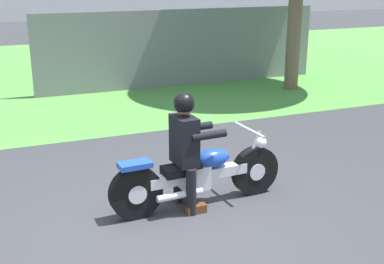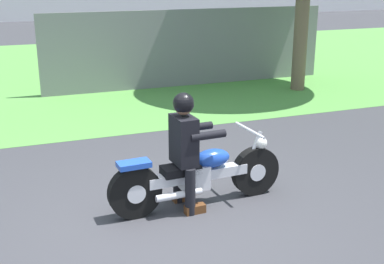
{
  "view_description": "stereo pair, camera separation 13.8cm",
  "coord_description": "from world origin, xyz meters",
  "views": [
    {
      "loc": [
        -1.57,
        -4.55,
        2.66
      ],
      "look_at": [
        0.58,
        0.69,
        0.85
      ],
      "focal_mm": 47.4,
      "sensor_mm": 36.0,
      "label": 1
    },
    {
      "loc": [
        -1.44,
        -4.6,
        2.66
      ],
      "look_at": [
        0.58,
        0.69,
        0.85
      ],
      "focal_mm": 47.4,
      "sensor_mm": 36.0,
      "label": 2
    }
  ],
  "objects": [
    {
      "name": "ground",
      "position": [
        0.0,
        0.0,
        0.0
      ],
      "size": [
        120.0,
        120.0,
        0.0
      ],
      "primitive_type": "plane",
      "color": "#38383D"
    },
    {
      "name": "grass_verge",
      "position": [
        0.0,
        9.42,
        0.0
      ],
      "size": [
        60.0,
        12.0,
        0.01
      ],
      "primitive_type": "cube",
      "color": "#549342",
      "rests_on": "ground"
    },
    {
      "name": "motorcycle_lead",
      "position": [
        0.58,
        0.48,
        0.38
      ],
      "size": [
        2.16,
        0.66,
        0.86
      ],
      "rotation": [
        0.0,
        0.0,
        0.05
      ],
      "color": "black",
      "rests_on": "ground"
    },
    {
      "name": "rider_lead",
      "position": [
        0.41,
        0.48,
        0.81
      ],
      "size": [
        0.56,
        0.48,
        1.38
      ],
      "rotation": [
        0.0,
        0.0,
        0.05
      ],
      "color": "black",
      "rests_on": "ground"
    },
    {
      "name": "fence_segment",
      "position": [
        2.82,
        6.7,
        0.9
      ],
      "size": [
        7.0,
        0.06,
        1.8
      ],
      "primitive_type": "cube",
      "color": "slate",
      "rests_on": "ground"
    }
  ]
}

